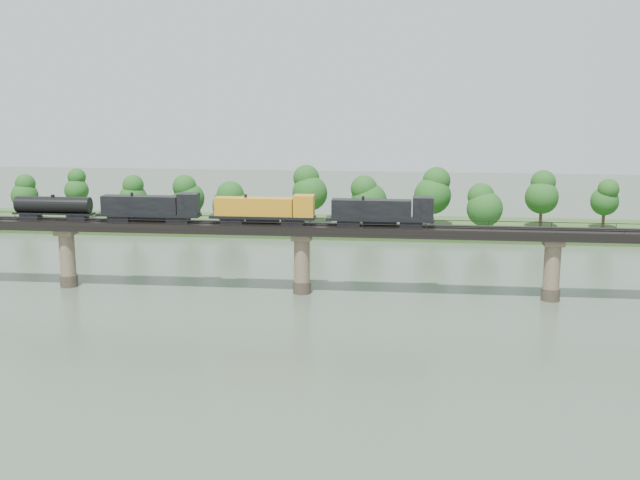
# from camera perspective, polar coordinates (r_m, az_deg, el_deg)

# --- Properties ---
(ground) EXTENTS (400.00, 400.00, 0.00)m
(ground) POSITION_cam_1_polar(r_m,az_deg,el_deg) (104.29, -3.44, -8.17)
(ground) COLOR #374637
(ground) RESTS_ON ground
(far_bank) EXTENTS (300.00, 24.00, 1.60)m
(far_bank) POSITION_cam_1_polar(r_m,az_deg,el_deg) (185.67, 0.91, 0.97)
(far_bank) COLOR #29471C
(far_bank) RESTS_ON ground
(bridge) EXTENTS (236.00, 30.00, 11.50)m
(bridge) POSITION_cam_1_polar(r_m,az_deg,el_deg) (131.22, -1.29, -1.49)
(bridge) COLOR #473A2D
(bridge) RESTS_ON ground
(bridge_superstructure) EXTENTS (220.00, 4.90, 0.75)m
(bridge_superstructure) POSITION_cam_1_polar(r_m,az_deg,el_deg) (129.91, -1.31, 1.23)
(bridge_superstructure) COLOR black
(bridge_superstructure) RESTS_ON bridge
(far_treeline) EXTENTS (289.06, 17.54, 13.60)m
(far_treeline) POSITION_cam_1_polar(r_m,az_deg,el_deg) (180.88, -1.81, 3.26)
(far_treeline) COLOR #382619
(far_treeline) RESTS_ON far_bank
(freight_train) EXTENTS (69.97, 2.73, 4.82)m
(freight_train) POSITION_cam_1_polar(r_m,az_deg,el_deg) (131.79, -6.77, 2.19)
(freight_train) COLOR black
(freight_train) RESTS_ON bridge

